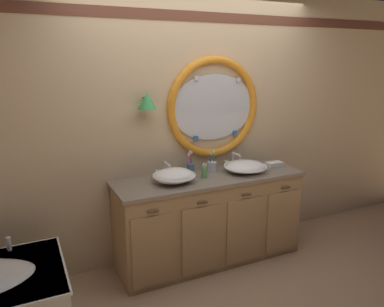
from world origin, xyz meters
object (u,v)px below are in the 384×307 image
at_px(sink_basin_right, 245,167).
at_px(toothbrush_holder_right, 212,166).
at_px(soap_dispenser, 204,171).
at_px(folded_hand_towel, 274,164).
at_px(toothbrush_holder_left, 190,167).
at_px(sink_basin_left, 174,176).

relative_size(sink_basin_right, toothbrush_holder_right, 2.07).
height_order(soap_dispenser, folded_hand_towel, soap_dispenser).
distance_m(sink_basin_right, soap_dispenser, 0.45).
bearing_deg(sink_basin_right, toothbrush_holder_left, 158.20).
height_order(sink_basin_right, toothbrush_holder_left, toothbrush_holder_left).
bearing_deg(folded_hand_towel, toothbrush_holder_right, 168.99).
bearing_deg(toothbrush_holder_right, sink_basin_left, -161.98).
xyz_separation_m(toothbrush_holder_right, folded_hand_towel, (0.66, -0.13, -0.03)).
xyz_separation_m(toothbrush_holder_left, toothbrush_holder_right, (0.21, -0.05, -0.01)).
height_order(sink_basin_left, sink_basin_right, sink_basin_left).
xyz_separation_m(soap_dispenser, folded_hand_towel, (0.82, 0.02, -0.04)).
distance_m(toothbrush_holder_left, folded_hand_towel, 0.89).
distance_m(toothbrush_holder_left, toothbrush_holder_right, 0.22).
bearing_deg(toothbrush_holder_left, folded_hand_towel, -11.45).
height_order(sink_basin_right, folded_hand_towel, sink_basin_right).
bearing_deg(folded_hand_towel, sink_basin_right, -176.43).
height_order(sink_basin_right, soap_dispenser, soap_dispenser).
height_order(toothbrush_holder_left, toothbrush_holder_right, toothbrush_holder_left).
xyz_separation_m(sink_basin_left, folded_hand_towel, (1.13, 0.02, -0.04)).
height_order(sink_basin_left, folded_hand_towel, sink_basin_left).
relative_size(sink_basin_left, toothbrush_holder_right, 1.90).
xyz_separation_m(toothbrush_holder_left, folded_hand_towel, (0.87, -0.18, -0.04)).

